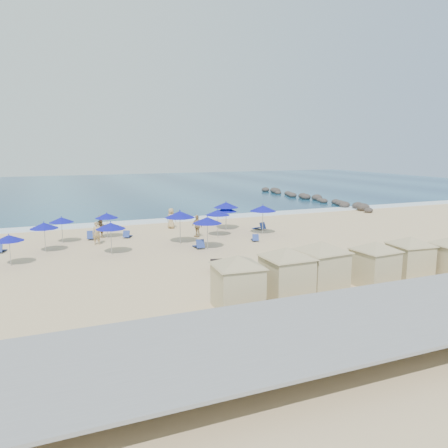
{
  "coord_description": "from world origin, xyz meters",
  "views": [
    {
      "loc": [
        -10.85,
        -27.21,
        7.37
      ],
      "look_at": [
        1.73,
        3.0,
        1.61
      ],
      "focal_mm": 35.0,
      "sensor_mm": 36.0,
      "label": 1
    }
  ],
  "objects_px": {
    "umbrella_1": "(9,238)",
    "umbrella_8": "(218,212)",
    "cabana_3": "(375,258)",
    "beachgoer_3": "(171,218)",
    "umbrella_2": "(61,220)",
    "beachgoer_0": "(97,233)",
    "cabana_1": "(287,266)",
    "cabana_0": "(238,275)",
    "beachgoer_2": "(197,226)",
    "cabana_4": "(410,252)",
    "umbrella_7": "(226,205)",
    "trash_bin": "(217,266)",
    "umbrella_3": "(111,226)",
    "umbrella_9": "(226,209)",
    "cabana_2": "(321,260)",
    "umbrella_0": "(44,226)",
    "umbrella_10": "(263,208)",
    "beachgoer_1": "(102,227)",
    "umbrella_4": "(107,216)",
    "rock_jetty": "(310,198)",
    "umbrella_5": "(180,214)",
    "umbrella_6": "(207,220)"
  },
  "relations": [
    {
      "from": "umbrella_0",
      "to": "umbrella_4",
      "type": "distance_m",
      "value": 5.88
    },
    {
      "from": "cabana_2",
      "to": "umbrella_0",
      "type": "distance_m",
      "value": 19.59
    },
    {
      "from": "cabana_1",
      "to": "umbrella_4",
      "type": "relative_size",
      "value": 2.12
    },
    {
      "from": "umbrella_1",
      "to": "umbrella_4",
      "type": "xyz_separation_m",
      "value": [
        6.83,
        6.41,
        0.08
      ]
    },
    {
      "from": "umbrella_4",
      "to": "beachgoer_0",
      "type": "bearing_deg",
      "value": -116.28
    },
    {
      "from": "umbrella_1",
      "to": "beachgoer_3",
      "type": "distance_m",
      "value": 15.56
    },
    {
      "from": "rock_jetty",
      "to": "cabana_3",
      "type": "xyz_separation_m",
      "value": [
        -18.65,
        -34.28,
        1.17
      ]
    },
    {
      "from": "umbrella_3",
      "to": "umbrella_10",
      "type": "bearing_deg",
      "value": 10.09
    },
    {
      "from": "umbrella_8",
      "to": "umbrella_10",
      "type": "height_order",
      "value": "umbrella_10"
    },
    {
      "from": "umbrella_10",
      "to": "beachgoer_3",
      "type": "bearing_deg",
      "value": 138.0
    },
    {
      "from": "cabana_0",
      "to": "umbrella_9",
      "type": "bearing_deg",
      "value": 68.65
    },
    {
      "from": "umbrella_1",
      "to": "umbrella_3",
      "type": "relative_size",
      "value": 0.88
    },
    {
      "from": "umbrella_6",
      "to": "beachgoer_3",
      "type": "height_order",
      "value": "umbrella_6"
    },
    {
      "from": "cabana_0",
      "to": "umbrella_0",
      "type": "height_order",
      "value": "cabana_0"
    },
    {
      "from": "rock_jetty",
      "to": "umbrella_4",
      "type": "height_order",
      "value": "umbrella_4"
    },
    {
      "from": "umbrella_3",
      "to": "beachgoer_1",
      "type": "height_order",
      "value": "umbrella_3"
    },
    {
      "from": "cabana_0",
      "to": "cabana_4",
      "type": "bearing_deg",
      "value": 3.03
    },
    {
      "from": "umbrella_0",
      "to": "beachgoer_1",
      "type": "height_order",
      "value": "umbrella_0"
    },
    {
      "from": "umbrella_3",
      "to": "beachgoer_3",
      "type": "distance_m",
      "value": 10.51
    },
    {
      "from": "cabana_0",
      "to": "beachgoer_0",
      "type": "relative_size",
      "value": 2.48
    },
    {
      "from": "umbrella_1",
      "to": "umbrella_8",
      "type": "xyz_separation_m",
      "value": [
        15.45,
        3.5,
        0.25
      ]
    },
    {
      "from": "cabana_3",
      "to": "beachgoer_3",
      "type": "xyz_separation_m",
      "value": [
        -5.48,
        20.58,
        -0.59
      ]
    },
    {
      "from": "umbrella_3",
      "to": "beachgoer_2",
      "type": "bearing_deg",
      "value": 25.08
    },
    {
      "from": "trash_bin",
      "to": "umbrella_7",
      "type": "bearing_deg",
      "value": 80.2
    },
    {
      "from": "rock_jetty",
      "to": "umbrella_2",
      "type": "xyz_separation_m",
      "value": [
        -33.69,
        -16.61,
        1.49
      ]
    },
    {
      "from": "trash_bin",
      "to": "beachgoer_2",
      "type": "distance_m",
      "value": 10.63
    },
    {
      "from": "cabana_4",
      "to": "beachgoer_1",
      "type": "height_order",
      "value": "cabana_4"
    },
    {
      "from": "cabana_4",
      "to": "umbrella_10",
      "type": "bearing_deg",
      "value": 97.2
    },
    {
      "from": "cabana_0",
      "to": "umbrella_3",
      "type": "xyz_separation_m",
      "value": [
        -3.85,
        12.74,
        0.45
      ]
    },
    {
      "from": "cabana_1",
      "to": "cabana_3",
      "type": "bearing_deg",
      "value": -0.08
    },
    {
      "from": "cabana_0",
      "to": "umbrella_4",
      "type": "height_order",
      "value": "cabana_0"
    },
    {
      "from": "cabana_4",
      "to": "umbrella_0",
      "type": "relative_size",
      "value": 1.89
    },
    {
      "from": "umbrella_5",
      "to": "umbrella_6",
      "type": "bearing_deg",
      "value": -62.71
    },
    {
      "from": "cabana_0",
      "to": "beachgoer_2",
      "type": "height_order",
      "value": "cabana_0"
    },
    {
      "from": "cabana_0",
      "to": "umbrella_2",
      "type": "bearing_deg",
      "value": 110.82
    },
    {
      "from": "cabana_2",
      "to": "umbrella_5",
      "type": "relative_size",
      "value": 1.75
    },
    {
      "from": "umbrella_10",
      "to": "umbrella_9",
      "type": "bearing_deg",
      "value": 125.38
    },
    {
      "from": "cabana_2",
      "to": "umbrella_1",
      "type": "xyz_separation_m",
      "value": [
        -15.09,
        11.65,
        0.11
      ]
    },
    {
      "from": "rock_jetty",
      "to": "beachgoer_0",
      "type": "xyz_separation_m",
      "value": [
        -31.28,
        -18.16,
        0.53
      ]
    },
    {
      "from": "umbrella_9",
      "to": "cabana_3",
      "type": "bearing_deg",
      "value": -86.26
    },
    {
      "from": "umbrella_7",
      "to": "beachgoer_0",
      "type": "relative_size",
      "value": 1.46
    },
    {
      "from": "umbrella_7",
      "to": "umbrella_9",
      "type": "height_order",
      "value": "umbrella_7"
    },
    {
      "from": "beachgoer_3",
      "to": "cabana_0",
      "type": "bearing_deg",
      "value": 129.55
    },
    {
      "from": "cabana_1",
      "to": "rock_jetty",
      "type": "bearing_deg",
      "value": 54.88
    },
    {
      "from": "umbrella_2",
      "to": "beachgoer_0",
      "type": "height_order",
      "value": "umbrella_2"
    },
    {
      "from": "umbrella_1",
      "to": "beachgoer_1",
      "type": "height_order",
      "value": "umbrella_1"
    },
    {
      "from": "umbrella_3",
      "to": "umbrella_9",
      "type": "height_order",
      "value": "umbrella_3"
    },
    {
      "from": "beachgoer_0",
      "to": "beachgoer_2",
      "type": "bearing_deg",
      "value": 13.5
    },
    {
      "from": "cabana_1",
      "to": "beachgoer_0",
      "type": "relative_size",
      "value": 2.56
    },
    {
      "from": "cabana_4",
      "to": "umbrella_7",
      "type": "relative_size",
      "value": 1.63
    }
  ]
}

